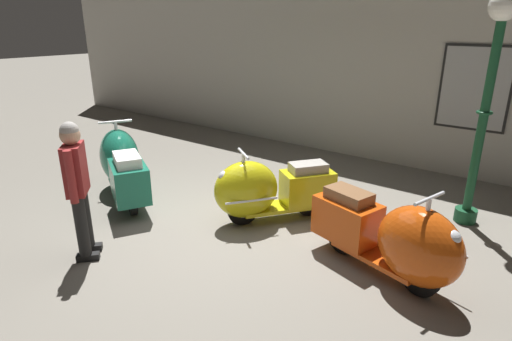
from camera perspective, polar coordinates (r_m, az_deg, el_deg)
The scene contains 7 objects.
ground_plane at distance 5.47m, azimuth -4.65°, elevation -7.97°, with size 60.00×60.00×0.00m, color slate.
showroom_back_wall at distance 8.31m, azimuth 14.49°, elevation 14.60°, with size 18.00×0.24×3.77m.
scooter_0 at distance 6.59m, azimuth -17.77°, elevation 0.80°, with size 1.84×1.32×1.11m.
scooter_1 at distance 5.48m, azimuth 1.28°, elevation -2.64°, with size 1.32×1.59×0.99m.
scooter_2 at distance 4.49m, azimuth 18.36°, elevation -8.79°, with size 1.75×0.92×1.03m.
lamppost at distance 5.84m, azimuth 29.19°, elevation 9.75°, with size 0.34×0.34×2.87m.
visitor_1 at distance 4.89m, azimuth -23.22°, elevation -1.42°, with size 0.42×0.40×1.56m.
Camera 1 is at (3.27, -3.58, 2.53)m, focal length 29.32 mm.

